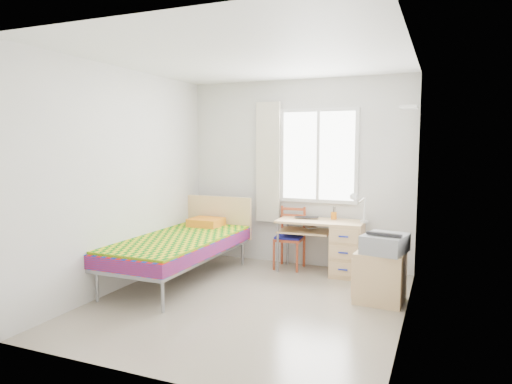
# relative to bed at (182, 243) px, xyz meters

# --- Properties ---
(floor) EXTENTS (3.50, 3.50, 0.00)m
(floor) POSITION_rel_bed_xyz_m (1.11, -0.46, -0.46)
(floor) COLOR #BCAD93
(floor) RESTS_ON ground
(ceiling) EXTENTS (3.50, 3.50, 0.00)m
(ceiling) POSITION_rel_bed_xyz_m (1.11, -0.46, 2.14)
(ceiling) COLOR white
(ceiling) RESTS_ON wall_back
(wall_back) EXTENTS (3.20, 0.00, 3.20)m
(wall_back) POSITION_rel_bed_xyz_m (1.11, 1.29, 0.84)
(wall_back) COLOR silver
(wall_back) RESTS_ON ground
(wall_left) EXTENTS (0.00, 3.50, 3.50)m
(wall_left) POSITION_rel_bed_xyz_m (-0.49, -0.46, 0.84)
(wall_left) COLOR silver
(wall_left) RESTS_ON ground
(wall_right) EXTENTS (0.00, 3.50, 3.50)m
(wall_right) POSITION_rel_bed_xyz_m (2.71, -0.46, 0.84)
(wall_right) COLOR silver
(wall_right) RESTS_ON ground
(window) EXTENTS (1.10, 0.04, 1.30)m
(window) POSITION_rel_bed_xyz_m (1.41, 1.27, 1.09)
(window) COLOR white
(window) RESTS_ON wall_back
(curtain) EXTENTS (0.35, 0.05, 1.70)m
(curtain) POSITION_rel_bed_xyz_m (0.69, 1.22, 0.99)
(curtain) COLOR beige
(curtain) RESTS_ON wall_back
(floating_shelf) EXTENTS (0.20, 0.32, 0.03)m
(floating_shelf) POSITION_rel_bed_xyz_m (2.60, 0.94, 1.69)
(floating_shelf) COLOR white
(floating_shelf) RESTS_ON wall_right
(bed) EXTENTS (1.04, 2.22, 0.96)m
(bed) POSITION_rel_bed_xyz_m (0.00, 0.00, 0.00)
(bed) COLOR gray
(bed) RESTS_ON floor
(desk) EXTENTS (1.14, 0.56, 0.70)m
(desk) POSITION_rel_bed_xyz_m (1.82, 0.98, -0.08)
(desk) COLOR #DFAF75
(desk) RESTS_ON floor
(chair) EXTENTS (0.39, 0.39, 0.85)m
(chair) POSITION_rel_bed_xyz_m (1.09, 1.07, 0.02)
(chair) COLOR #AA4521
(chair) RESTS_ON floor
(cabinet) EXTENTS (0.54, 0.49, 0.55)m
(cabinet) POSITION_rel_bed_xyz_m (2.42, 0.11, -0.19)
(cabinet) COLOR tan
(cabinet) RESTS_ON floor
(printer) EXTENTS (0.50, 0.55, 0.21)m
(printer) POSITION_rel_bed_xyz_m (2.46, 0.11, 0.19)
(printer) COLOR gray
(printer) RESTS_ON cabinet
(laptop) EXTENTS (0.36, 0.27, 0.03)m
(laptop) POSITION_rel_bed_xyz_m (1.33, 1.00, 0.25)
(laptop) COLOR black
(laptop) RESTS_ON desk
(pen_cup) EXTENTS (0.09, 0.09, 0.10)m
(pen_cup) POSITION_rel_bed_xyz_m (1.67, 1.13, 0.29)
(pen_cup) COLOR orange
(pen_cup) RESTS_ON desk
(task_lamp) EXTENTS (0.22, 0.32, 0.39)m
(task_lamp) POSITION_rel_bed_xyz_m (2.03, 0.93, 0.49)
(task_lamp) COLOR white
(task_lamp) RESTS_ON desk
(book) EXTENTS (0.23, 0.25, 0.02)m
(book) POSITION_rel_bed_xyz_m (1.32, 1.01, 0.13)
(book) COLOR gray
(book) RESTS_ON desk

